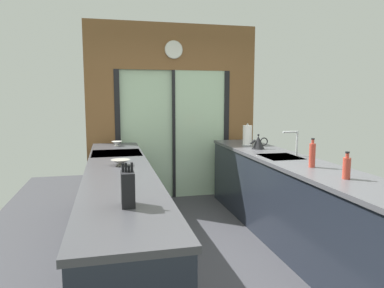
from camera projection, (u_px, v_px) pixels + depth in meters
The scene contains 13 objects.
ground_plane at pixel (203, 241), 3.98m from camera, with size 5.04×7.60×0.02m, color #38383D.
back_wall_unit at pixel (173, 101), 5.51m from camera, with size 2.64×0.12×2.70m.
left_counter_run at pixel (121, 220), 3.26m from camera, with size 0.62×3.80×0.92m.
right_counter_run at pixel (292, 202), 3.83m from camera, with size 0.62×3.80×0.92m.
sink_faucet at pixel (295, 140), 4.02m from camera, with size 0.19×0.02×0.29m.
oven_range at pixel (118, 190), 4.34m from camera, with size 0.60×0.60×0.92m.
mixing_bowl_near at pixel (121, 162), 3.48m from camera, with size 0.19×0.19×0.06m.
mixing_bowl_far at pixel (117, 143), 4.89m from camera, with size 0.15×0.15×0.06m.
knife_block at pixel (128, 188), 2.17m from camera, with size 0.08×0.14×0.27m.
kettle at pixel (258, 142), 4.60m from camera, with size 0.25×0.17×0.20m.
soap_bottle_near at pixel (347, 168), 2.90m from camera, with size 0.06×0.06×0.23m.
soap_bottle_far at pixel (312, 155), 3.38m from camera, with size 0.06×0.06×0.28m.
paper_towel_roll at pixel (247, 135), 4.95m from camera, with size 0.15×0.15×0.31m.
Camera 1 is at (-0.99, -3.07, 1.58)m, focal length 33.21 mm.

